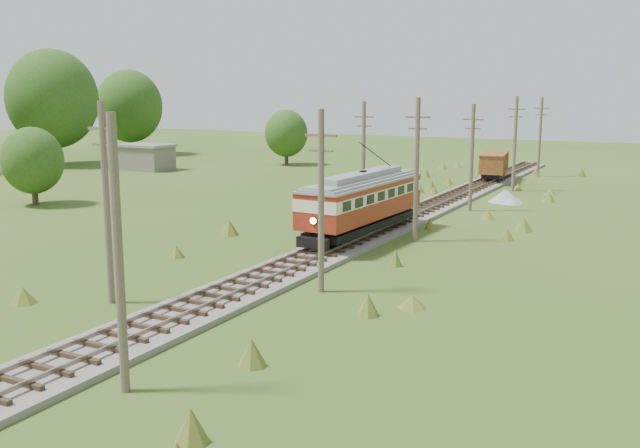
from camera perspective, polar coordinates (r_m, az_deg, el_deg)
The scene contains 17 objects.
railbed_main at distance 49.47m, azimuth 5.33°, elevation -0.16°, with size 3.60×96.00×0.57m.
streetcar at distance 45.42m, azimuth 3.44°, elevation 2.05°, with size 3.39×12.59×5.72m.
gondola at distance 76.74m, azimuth 13.76°, elevation 4.70°, with size 3.53×7.70×2.46m.
gravel_pile at distance 62.91m, azimuth 14.69°, elevation 2.15°, with size 3.03×3.21×1.10m.
utility_pole_r_1 at distance 22.73m, azimuth -15.82°, elevation -2.53°, with size 0.30×0.30×8.80m.
utility_pole_r_2 at distance 33.07m, azimuth 0.09°, elevation 1.95°, with size 1.60×0.30×8.60m.
utility_pole_r_3 at distance 44.90m, azimuth 7.74°, elevation 4.41°, with size 1.60×0.30×9.00m.
utility_pole_r_4 at distance 57.31m, azimuth 12.05°, elevation 5.30°, with size 1.60×0.30×8.40m.
utility_pole_r_5 at distance 69.77m, azimuth 15.33°, elevation 6.28°, with size 1.60×0.30×8.90m.
utility_pole_r_6 at distance 82.52m, azimuth 17.19°, elevation 6.73°, with size 1.60×0.30×8.70m.
utility_pole_l_a at distance 32.63m, azimuth -16.72°, elevation 1.74°, with size 1.60×0.30×9.00m.
utility_pole_l_b at distance 56.12m, azimuth 3.50°, elevation 5.51°, with size 1.60×0.30×8.60m.
tree_left_4 at distance 97.34m, azimuth -20.63°, elevation 9.35°, with size 11.34×11.34×14.61m.
tree_left_5 at distance 110.03m, azimuth -15.01°, elevation 9.09°, with size 9.66×9.66×12.44m.
tree_mid_a at distance 91.78m, azimuth -2.71°, elevation 7.25°, with size 5.46×5.46×7.03m.
tree_mid_c at distance 63.73m, azimuth -22.01°, elevation 4.73°, with size 5.04×5.04×6.49m.
shed at distance 88.50m, azimuth -13.78°, elevation 5.25°, with size 6.40×4.40×3.10m.
Camera 1 is at (18.50, -10.94, 9.42)m, focal length 40.00 mm.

